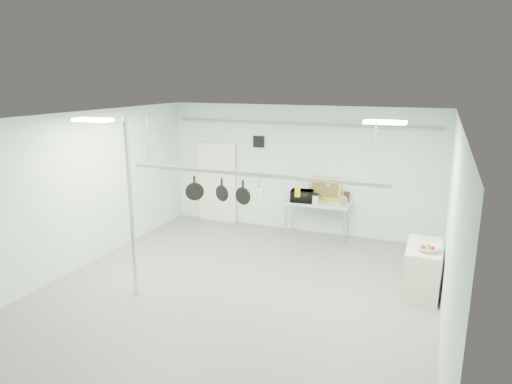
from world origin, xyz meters
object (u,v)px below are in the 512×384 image
at_px(prep_table, 318,205).
at_px(side_cabinet, 422,269).
at_px(skillet_mid, 222,190).
at_px(skillet_right, 243,192).
at_px(pot_rack, 250,173).
at_px(chrome_pole, 131,209).
at_px(coffee_canister, 315,199).
at_px(skillet_left, 194,188).
at_px(fruit_bowl, 428,249).
at_px(microwave, 302,196).

xyz_separation_m(prep_table, side_cabinet, (2.55, -2.20, -0.38)).
bearing_deg(side_cabinet, skillet_mid, -162.59).
relative_size(prep_table, skillet_right, 3.75).
bearing_deg(pot_rack, prep_table, 83.09).
distance_m(chrome_pole, skillet_mid, 1.64).
xyz_separation_m(side_cabinet, skillet_mid, (-3.51, -1.10, 1.42)).
xyz_separation_m(chrome_pole, skillet_right, (1.76, 0.90, 0.27)).
height_order(coffee_canister, skillet_left, skillet_left).
relative_size(pot_rack, fruit_bowl, 12.57).
bearing_deg(side_cabinet, microwave, 144.46).
distance_m(prep_table, skillet_left, 3.78).
relative_size(pot_rack, skillet_right, 11.24).
xyz_separation_m(fruit_bowl, skillet_right, (-3.15, -0.85, 0.92)).
bearing_deg(skillet_right, skillet_mid, -168.71).
distance_m(chrome_pole, skillet_right, 1.99).
xyz_separation_m(side_cabinet, skillet_right, (-3.09, -1.10, 1.42)).
height_order(pot_rack, skillet_right, pot_rack).
bearing_deg(prep_table, skillet_mid, -106.20).
bearing_deg(skillet_left, prep_table, 37.24).
relative_size(side_cabinet, microwave, 2.25).
distance_m(side_cabinet, skillet_right, 3.58).
distance_m(pot_rack, microwave, 3.39).
bearing_deg(prep_table, side_cabinet, -40.79).
bearing_deg(chrome_pole, skillet_left, 49.31).
bearing_deg(skillet_mid, pot_rack, 17.01).
bearing_deg(fruit_bowl, microwave, 141.92).
height_order(microwave, skillet_right, skillet_right).
relative_size(chrome_pole, skillet_mid, 7.52).
bearing_deg(pot_rack, skillet_right, 180.00).
bearing_deg(pot_rack, skillet_left, 180.00).
relative_size(prep_table, side_cabinet, 1.33).
xyz_separation_m(chrome_pole, coffee_canister, (2.29, 4.01, -0.59)).
distance_m(coffee_canister, skillet_mid, 3.37).
bearing_deg(microwave, chrome_pole, 58.53).
distance_m(side_cabinet, microwave, 3.63).
relative_size(side_cabinet, skillet_right, 2.81).
bearing_deg(skillet_left, skillet_mid, -27.94).
height_order(pot_rack, skillet_mid, pot_rack).
distance_m(chrome_pole, skillet_left, 1.21).
xyz_separation_m(microwave, coffee_canister, (0.35, -0.06, -0.04)).
xyz_separation_m(chrome_pole, fruit_bowl, (4.91, 1.75, -0.65)).
relative_size(coffee_canister, fruit_bowl, 0.57).
distance_m(coffee_canister, skillet_right, 3.27).
xyz_separation_m(prep_table, skillet_right, (-0.54, -3.30, 1.04)).
relative_size(microwave, skillet_right, 1.25).
xyz_separation_m(chrome_pole, side_cabinet, (4.85, 2.00, -1.15)).
bearing_deg(coffee_canister, fruit_bowl, -40.77).
xyz_separation_m(coffee_canister, skillet_mid, (-0.94, -3.11, 0.86)).
height_order(prep_table, coffee_canister, coffee_canister).
relative_size(side_cabinet, coffee_canister, 5.56).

